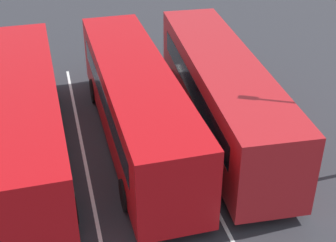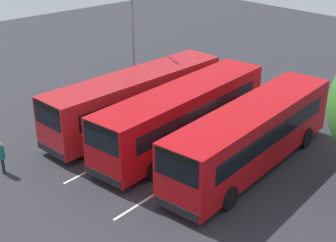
% 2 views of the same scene
% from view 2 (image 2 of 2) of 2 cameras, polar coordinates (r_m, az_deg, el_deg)
% --- Properties ---
extents(ground_plane, '(68.09, 68.09, 0.00)m').
position_cam_2_polar(ground_plane, '(25.52, 2.26, -2.78)').
color(ground_plane, '#2B2B30').
extents(bus_far_left, '(11.54, 3.07, 3.10)m').
position_cam_2_polar(bus_far_left, '(26.89, -3.74, 2.67)').
color(bus_far_left, '#AD191E').
rests_on(bus_far_left, ground).
extents(bus_center_left, '(11.63, 3.88, 3.10)m').
position_cam_2_polar(bus_center_left, '(24.85, 1.77, 0.84)').
color(bus_center_left, '#B70C11').
rests_on(bus_center_left, ground).
extents(bus_center_right, '(11.63, 3.94, 3.10)m').
position_cam_2_polar(bus_center_right, '(22.98, 9.81, -1.57)').
color(bus_center_right, '#B70C11').
rests_on(bus_center_right, ground).
extents(pedestrian, '(0.44, 0.44, 1.60)m').
position_cam_2_polar(pedestrian, '(23.78, -18.95, -3.81)').
color(pedestrian, '#232833').
rests_on(pedestrian, ground).
extents(street_lamp, '(0.91, 2.16, 6.77)m').
position_cam_2_polar(street_lamp, '(31.19, -4.00, 9.99)').
color(street_lamp, gray).
rests_on(street_lamp, ground).
extents(lane_stripe_outer_left, '(13.69, 1.84, 0.01)m').
position_cam_2_polar(lane_stripe_outer_left, '(26.73, -0.56, -1.43)').
color(lane_stripe_outer_left, silver).
rests_on(lane_stripe_outer_left, ground).
extents(lane_stripe_inner_left, '(13.69, 1.84, 0.01)m').
position_cam_2_polar(lane_stripe_inner_left, '(24.38, 5.37, -4.24)').
color(lane_stripe_inner_left, silver).
rests_on(lane_stripe_inner_left, ground).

